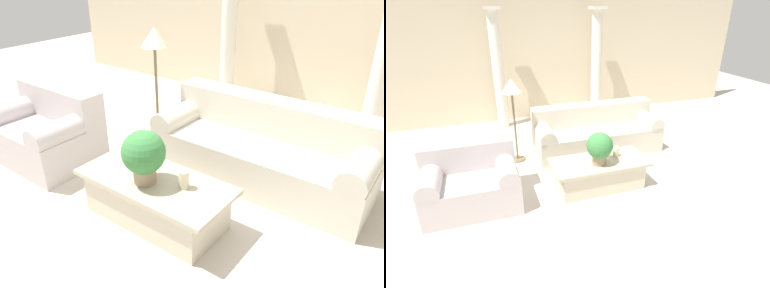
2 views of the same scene
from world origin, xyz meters
TOP-DOWN VIEW (x-y plane):
  - ground_plane at (0.00, 0.00)m, footprint 16.00×16.00m
  - wall_back at (0.00, 2.99)m, footprint 10.00×0.06m
  - sofa_long at (0.31, 0.77)m, footprint 2.32×0.87m
  - loveseat at (-1.94, -0.32)m, footprint 1.23×0.87m
  - coffee_table at (-0.13, -0.46)m, footprint 1.43×0.66m
  - potted_plant at (-0.17, -0.54)m, footprint 0.38×0.38m
  - pillar_candle at (0.16, -0.41)m, footprint 0.09×0.09m
  - floor_lamp at (-1.19, 0.79)m, footprint 0.32×0.32m
  - column_left at (-1.25, 2.57)m, footprint 0.33×0.33m

SIDE VIEW (x-z plane):
  - ground_plane at x=0.00m, z-range 0.00..0.00m
  - coffee_table at x=-0.13m, z-range 0.01..0.44m
  - sofa_long at x=0.31m, z-range -0.08..0.77m
  - loveseat at x=-1.94m, z-range -0.06..0.78m
  - pillar_candle at x=0.16m, z-range 0.43..0.59m
  - potted_plant at x=-0.17m, z-range 0.46..0.95m
  - floor_lamp at x=-1.19m, z-range 0.48..1.95m
  - column_left at x=-1.25m, z-range 0.03..2.54m
  - wall_back at x=0.00m, z-range 0.00..3.20m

